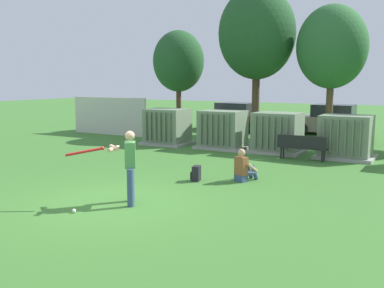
% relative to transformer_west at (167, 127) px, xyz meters
% --- Properties ---
extents(ground_plane, '(96.00, 96.00, 0.00)m').
position_rel_transformer_west_xyz_m(ground_plane, '(4.25, -8.92, -0.79)').
color(ground_plane, '#3D752D').
extents(fence_panel, '(4.80, 0.12, 2.00)m').
position_rel_transformer_west_xyz_m(fence_panel, '(-4.75, 1.58, 0.21)').
color(fence_panel, beige).
rests_on(fence_panel, ground).
extents(transformer_west, '(2.10, 1.70, 1.62)m').
position_rel_transformer_west_xyz_m(transformer_west, '(0.00, 0.00, 0.00)').
color(transformer_west, '#9E9B93').
rests_on(transformer_west, ground).
extents(transformer_mid_west, '(2.10, 1.70, 1.62)m').
position_rel_transformer_west_xyz_m(transformer_mid_west, '(2.71, 0.18, 0.00)').
color(transformer_mid_west, '#9E9B93').
rests_on(transformer_mid_west, ground).
extents(transformer_mid_east, '(2.10, 1.70, 1.62)m').
position_rel_transformer_west_xyz_m(transformer_mid_east, '(5.13, 0.24, 0.00)').
color(transformer_mid_east, '#9E9B93').
rests_on(transformer_mid_east, ground).
extents(transformer_east, '(2.10, 1.70, 1.62)m').
position_rel_transformer_west_xyz_m(transformer_east, '(7.80, 0.18, 0.00)').
color(transformer_east, '#9E9B93').
rests_on(transformer_east, ground).
extents(park_bench, '(1.81, 0.45, 0.92)m').
position_rel_transformer_west_xyz_m(park_bench, '(6.49, -1.00, -0.25)').
color(park_bench, black).
rests_on(park_bench, ground).
extents(batter, '(1.44, 1.17, 1.74)m').
position_rel_transformer_west_xyz_m(batter, '(4.62, -8.79, 0.19)').
color(batter, '#384C75').
rests_on(batter, ground).
extents(sports_ball, '(0.09, 0.09, 0.09)m').
position_rel_transformer_west_xyz_m(sports_ball, '(4.02, -9.97, -0.74)').
color(sports_ball, white).
rests_on(sports_ball, ground).
extents(seated_spectator, '(0.65, 0.79, 0.96)m').
position_rel_transformer_west_xyz_m(seated_spectator, '(6.01, -5.20, -0.41)').
color(seated_spectator, '#384C75').
rests_on(seated_spectator, ground).
extents(backpack, '(0.32, 0.36, 0.44)m').
position_rel_transformer_west_xyz_m(backpack, '(4.80, -5.87, -0.57)').
color(backpack, black).
rests_on(backpack, ground).
extents(tree_left, '(3.06, 3.06, 5.86)m').
position_rel_transformer_west_xyz_m(tree_left, '(-3.19, 6.18, 3.23)').
color(tree_left, '#4C3828').
rests_on(tree_left, ground).
extents(tree_center_left, '(4.07, 4.07, 7.77)m').
position_rel_transformer_west_xyz_m(tree_center_left, '(1.98, 5.69, 4.55)').
color(tree_center_left, '#4C3828').
rests_on(tree_center_left, ground).
extents(tree_center_right, '(3.44, 3.44, 6.57)m').
position_rel_transformer_west_xyz_m(tree_center_right, '(5.87, 5.81, 3.72)').
color(tree_center_right, brown).
rests_on(tree_center_right, ground).
extents(parked_car_leftmost, '(4.35, 2.24, 1.62)m').
position_rel_transformer_west_xyz_m(parked_car_leftmost, '(0.30, 6.76, -0.04)').
color(parked_car_leftmost, maroon).
rests_on(parked_car_leftmost, ground).
extents(parked_car_left_of_center, '(4.20, 1.93, 1.62)m').
position_rel_transformer_west_xyz_m(parked_car_left_of_center, '(5.61, 7.54, -0.04)').
color(parked_car_left_of_center, gray).
rests_on(parked_car_left_of_center, ground).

